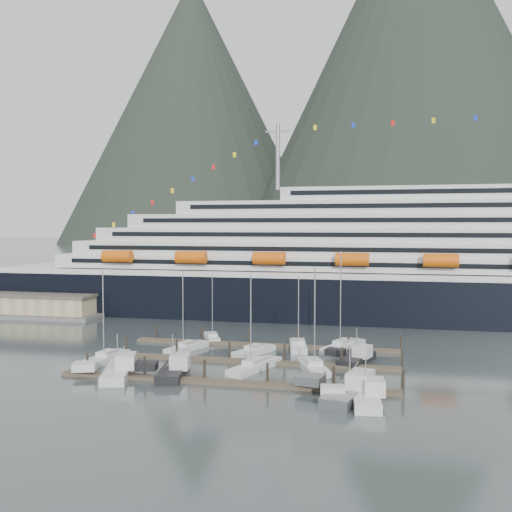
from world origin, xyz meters
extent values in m
plane|color=#404B4B|center=(0.00, 0.00, 0.00)|extent=(1600.00, 1600.00, 0.00)
cone|color=black|center=(40.00, 560.00, 180.00)|extent=(400.00, 400.00, 420.00)
cone|color=black|center=(-220.00, 600.00, 145.00)|extent=(340.00, 340.00, 340.00)
cube|color=black|center=(25.00, 55.00, 4.00)|extent=(210.00, 28.00, 12.00)
cube|color=silver|center=(25.00, 55.00, 10.50)|extent=(205.80, 27.44, 1.50)
cube|color=silver|center=(30.00, 55.00, 13.10)|extent=(185.00, 26.00, 3.20)
cube|color=black|center=(30.00, 41.95, 13.26)|extent=(175.75, 0.20, 1.00)
cube|color=silver|center=(32.00, 55.00, 16.30)|extent=(180.00, 25.00, 3.20)
cube|color=black|center=(32.00, 42.45, 16.46)|extent=(171.00, 0.20, 1.00)
cube|color=silver|center=(34.00, 55.00, 19.50)|extent=(172.00, 24.00, 3.20)
cube|color=black|center=(34.00, 42.95, 19.66)|extent=(163.40, 0.20, 1.00)
cube|color=silver|center=(36.00, 55.00, 22.70)|extent=(160.00, 23.00, 3.20)
cube|color=black|center=(36.00, 43.45, 22.86)|extent=(152.00, 0.20, 1.00)
cube|color=silver|center=(38.00, 55.00, 25.80)|extent=(140.00, 22.00, 3.00)
cube|color=black|center=(38.00, 43.95, 25.95)|extent=(133.00, 0.20, 1.00)
cube|color=silver|center=(40.00, 55.00, 28.80)|extent=(95.00, 20.00, 3.00)
cube|color=black|center=(40.00, 44.95, 28.95)|extent=(90.25, 0.20, 1.00)
cylinder|color=gray|center=(-10.00, 55.00, 38.30)|extent=(1.00, 1.00, 16.00)
cylinder|color=#E45A0C|center=(-45.00, 40.00, 14.50)|extent=(7.00, 2.80, 2.80)
cylinder|color=#E45A0C|center=(-27.00, 40.00, 14.50)|extent=(7.00, 2.80, 2.80)
cylinder|color=#E45A0C|center=(-9.00, 40.00, 14.50)|extent=(7.00, 2.80, 2.80)
cylinder|color=#E45A0C|center=(9.00, 40.00, 14.50)|extent=(7.00, 2.80, 2.80)
cylinder|color=#E45A0C|center=(27.00, 40.00, 14.50)|extent=(7.00, 2.80, 2.80)
cube|color=#595956|center=(-72.00, 42.00, 0.30)|extent=(46.00, 20.00, 1.20)
cube|color=tan|center=(-72.00, 42.00, 2.50)|extent=(42.00, 16.00, 5.00)
cube|color=#595147|center=(-72.00, 42.00, 5.20)|extent=(43.00, 17.00, 0.60)
cube|color=#45382C|center=(-5.00, -10.00, 0.25)|extent=(48.00, 2.00, 0.50)
cylinder|color=black|center=(-26.00, -8.90, 1.40)|extent=(0.36, 0.36, 3.20)
cylinder|color=black|center=(-17.00, -8.90, 1.40)|extent=(0.36, 0.36, 3.20)
cylinder|color=black|center=(-8.00, -8.90, 1.40)|extent=(0.36, 0.36, 3.20)
cylinder|color=black|center=(1.00, -8.90, 1.40)|extent=(0.36, 0.36, 3.20)
cylinder|color=black|center=(10.00, -8.90, 1.40)|extent=(0.36, 0.36, 3.20)
cylinder|color=black|center=(19.00, -8.90, 1.40)|extent=(0.36, 0.36, 3.20)
cube|color=#45382C|center=(-5.00, 3.00, 0.25)|extent=(48.00, 2.00, 0.50)
cylinder|color=black|center=(-26.00, 4.10, 1.40)|extent=(0.36, 0.36, 3.20)
cylinder|color=black|center=(-17.00, 4.10, 1.40)|extent=(0.36, 0.36, 3.20)
cylinder|color=black|center=(-8.00, 4.10, 1.40)|extent=(0.36, 0.36, 3.20)
cylinder|color=black|center=(1.00, 4.10, 1.40)|extent=(0.36, 0.36, 3.20)
cylinder|color=black|center=(10.00, 4.10, 1.40)|extent=(0.36, 0.36, 3.20)
cylinder|color=black|center=(19.00, 4.10, 1.40)|extent=(0.36, 0.36, 3.20)
cube|color=#45382C|center=(-5.00, 16.00, 0.25)|extent=(48.00, 2.00, 0.50)
cylinder|color=black|center=(-26.00, 17.10, 1.40)|extent=(0.36, 0.36, 3.20)
cylinder|color=black|center=(-17.00, 17.10, 1.40)|extent=(0.36, 0.36, 3.20)
cylinder|color=black|center=(-8.00, 17.10, 1.40)|extent=(0.36, 0.36, 3.20)
cylinder|color=black|center=(1.00, 17.10, 1.40)|extent=(0.36, 0.36, 3.20)
cylinder|color=black|center=(10.00, 17.10, 1.40)|extent=(0.36, 0.36, 3.20)
cylinder|color=black|center=(19.00, 17.10, 1.40)|extent=(0.36, 0.36, 3.20)
cube|color=silver|center=(-27.00, -0.73, 0.25)|extent=(3.82, 9.89, 1.50)
cube|color=silver|center=(-27.00, -0.73, 1.23)|extent=(2.50, 3.59, 0.86)
cylinder|color=gray|center=(-27.10, -1.69, 7.81)|extent=(0.17, 0.17, 13.68)
cube|color=silver|center=(-17.34, 9.86, 0.25)|extent=(5.38, 10.28, 1.39)
cube|color=silver|center=(-17.34, 9.86, 1.14)|extent=(2.92, 3.91, 0.80)
cylinder|color=gray|center=(-17.63, 8.91, 7.58)|extent=(0.16, 0.16, 13.38)
cube|color=silver|center=(-5.25, 9.73, 0.25)|extent=(6.08, 9.53, 1.37)
cube|color=silver|center=(-5.25, 9.73, 1.12)|extent=(3.10, 3.77, 0.78)
cylinder|color=gray|center=(-5.63, 8.88, 7.11)|extent=(0.16, 0.16, 12.46)
cube|color=silver|center=(-2.58, -1.07, 0.25)|extent=(6.45, 12.08, 1.50)
cube|color=silver|center=(-2.58, -1.07, 1.24)|extent=(3.37, 4.61, 0.86)
cylinder|color=gray|center=(-2.96, -2.19, 7.76)|extent=(0.17, 0.17, 13.59)
cube|color=silver|center=(-15.90, 20.00, 0.25)|extent=(5.54, 8.72, 1.20)
cube|color=silver|center=(-15.90, 20.00, 0.98)|extent=(2.79, 3.43, 0.68)
cylinder|color=gray|center=(-15.55, 19.22, 6.75)|extent=(0.14, 0.14, 11.97)
cube|color=silver|center=(1.37, 15.44, 0.25)|extent=(4.67, 10.08, 1.51)
cube|color=silver|center=(1.37, 15.44, 1.24)|extent=(2.79, 3.76, 0.86)
cylinder|color=gray|center=(1.57, 14.49, 7.02)|extent=(0.17, 0.17, 12.09)
cube|color=silver|center=(9.17, 16.71, 0.25)|extent=(7.21, 12.08, 1.58)
cube|color=silver|center=(9.17, 16.71, 1.30)|extent=(3.66, 4.69, 0.90)
cylinder|color=gray|center=(8.73, 15.61, 9.15)|extent=(0.18, 0.18, 16.27)
cube|color=silver|center=(5.99, 0.36, 0.25)|extent=(6.44, 10.54, 1.58)
cube|color=silver|center=(5.99, 0.36, 1.30)|extent=(3.40, 4.14, 0.90)
cylinder|color=gray|center=(6.36, -0.59, 8.26)|extent=(0.18, 0.18, 14.50)
cube|color=silver|center=(-21.04, -9.21, 0.35)|extent=(7.06, 12.70, 1.89)
cube|color=silver|center=(-25.46, -10.67, 1.51)|extent=(3.89, 3.56, 1.13)
cube|color=silver|center=(-19.87, -8.83, 2.17)|extent=(3.66, 4.32, 2.07)
cube|color=black|center=(-19.87, -8.83, 2.92)|extent=(3.40, 4.03, 0.47)
cylinder|color=gray|center=(-21.04, -9.21, 3.77)|extent=(0.15, 0.15, 4.71)
cube|color=black|center=(-13.19, -7.60, 0.35)|extent=(5.26, 10.75, 1.87)
cube|color=black|center=(-17.04, -8.34, 1.50)|extent=(3.56, 2.83, 1.12)
cube|color=silver|center=(-12.18, -7.41, 2.15)|extent=(3.16, 3.53, 2.06)
cube|color=black|center=(-12.18, -7.41, 2.90)|extent=(2.94, 3.29, 0.47)
cylinder|color=gray|center=(-13.19, -7.60, 3.75)|extent=(0.15, 0.15, 4.68)
cube|color=gray|center=(12.34, -12.05, 0.35)|extent=(6.47, 14.32, 1.98)
cube|color=gray|center=(7.19, -10.91, 1.59)|extent=(3.95, 3.71, 1.19)
cube|color=silver|center=(13.69, -12.34, 2.28)|extent=(3.61, 4.66, 2.18)
cube|color=black|center=(13.69, -12.34, 3.07)|extent=(3.35, 4.35, 0.50)
cylinder|color=gray|center=(12.34, -12.05, 3.97)|extent=(0.16, 0.16, 4.96)
cube|color=silver|center=(14.44, -14.25, 0.35)|extent=(4.39, 10.84, 1.76)
cube|color=silver|center=(10.46, -14.73, 1.41)|extent=(3.24, 2.66, 1.05)
cube|color=silver|center=(15.48, -14.12, 2.02)|extent=(2.82, 3.43, 1.93)
cube|color=black|center=(15.48, -14.12, 2.72)|extent=(2.62, 3.20, 0.44)
cylinder|color=gray|center=(14.44, -14.25, 3.51)|extent=(0.14, 0.14, 4.39)
cube|color=black|center=(12.06, 6.73, 0.35)|extent=(5.88, 10.03, 1.73)
cube|color=black|center=(8.61, 7.84, 1.39)|extent=(3.45, 2.90, 1.04)
cube|color=silver|center=(12.97, 6.44, 1.99)|extent=(3.18, 3.46, 1.91)
cube|color=black|center=(12.97, 6.44, 2.69)|extent=(2.96, 3.23, 0.43)
cylinder|color=gray|center=(12.06, 6.73, 3.47)|extent=(0.14, 0.14, 4.33)
camera|label=1|loc=(17.68, -87.78, 21.84)|focal=42.00mm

